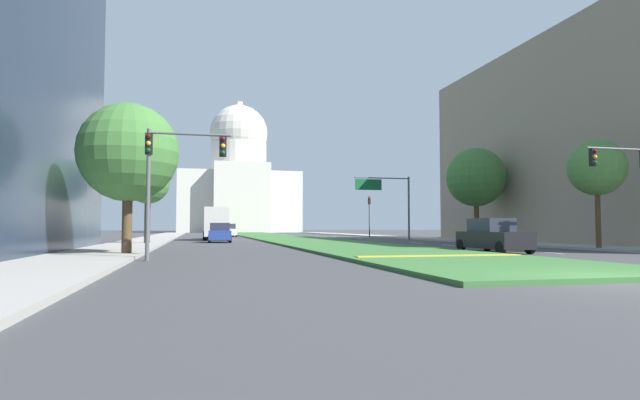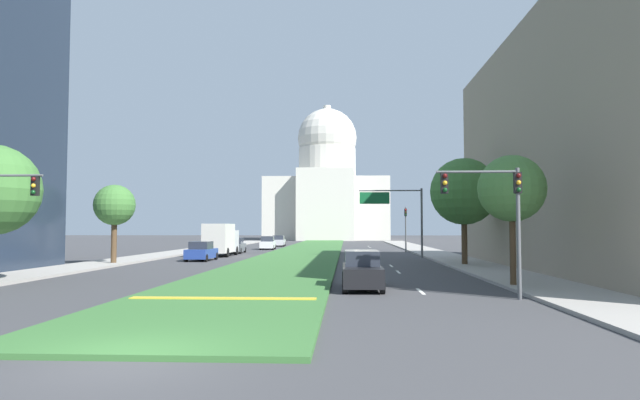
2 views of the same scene
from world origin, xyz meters
name	(u,v)px [view 2 (image 2 of 2)]	position (x,y,z in m)	size (l,w,h in m)	color
ground_plane	(311,250)	(0.00, 58.89, 0.00)	(260.00, 260.00, 0.00)	#3D3D3F
grass_median	(307,251)	(0.00, 53.00, 0.07)	(7.85, 106.01, 0.14)	#386B33
median_curb_nose	(223,298)	(0.00, 9.11, 0.16)	(7.06, 0.50, 0.04)	gold
lane_dashes_right	(380,256)	(7.94, 43.74, 0.00)	(0.16, 61.26, 0.01)	silver
sidewalk_left	(175,253)	(-13.96, 47.11, 0.07)	(4.00, 106.01, 0.15)	#9E9991
sidewalk_right	(435,254)	(13.96, 47.11, 0.07)	(4.00, 106.01, 0.15)	#9E9991
capitol_building	(327,188)	(0.00, 117.08, 12.19)	(28.41, 22.44, 31.98)	beige
traffic_light_near_right	(497,203)	(10.62, 10.48, 3.80)	(3.34, 0.35, 5.20)	#515456
traffic_light_far_right	(406,223)	(11.46, 52.00, 3.31)	(0.28, 0.35, 5.20)	#515456
overhead_guide_sign	(397,208)	(9.41, 39.87, 4.67)	(5.95, 0.20, 6.50)	#515456
street_tree_right_near	(512,189)	(12.48, 14.73, 4.65)	(3.16, 3.16, 6.26)	#4C3823
street_tree_left_mid	(115,206)	(-13.13, 29.55, 4.51)	(3.12, 3.12, 6.12)	#4C3823
street_tree_right_mid	(464,192)	(13.35, 29.43, 5.49)	(4.96, 4.96, 7.99)	#4C3823
sedan_lead_stopped	(362,271)	(5.37, 13.98, 0.82)	(1.86, 4.69, 1.76)	black
sedan_midblock	(201,252)	(-7.73, 34.71, 0.78)	(1.98, 4.14, 1.65)	navy
sedan_distant	(235,246)	(-7.75, 48.60, 0.80)	(2.14, 4.43, 1.70)	#4C5156
sedan_far_horizon	(268,243)	(-5.59, 59.07, 0.81)	(2.05, 4.32, 1.73)	silver
sedan_very_far	(279,241)	(-5.72, 71.34, 0.78)	(2.12, 4.64, 1.64)	#BCBCC1
box_truck_delivery	(221,239)	(-7.83, 42.20, 1.68)	(2.40, 6.40, 3.20)	#BCBCC1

